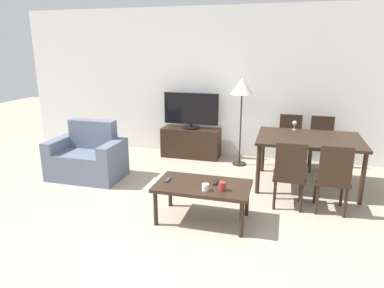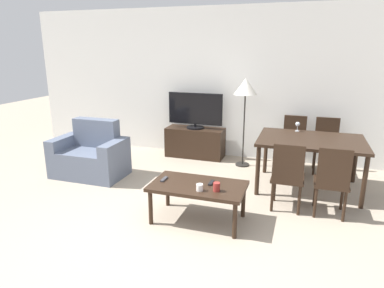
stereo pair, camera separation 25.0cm
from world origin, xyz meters
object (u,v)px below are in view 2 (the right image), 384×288
armchair (91,156)px  tv (195,111)px  dining_chair_near_right (332,179)px  cup_colored_far (217,187)px  wine_glass_left (298,125)px  dining_table (311,144)px  remote_primary (164,179)px  tv_stand (195,142)px  floor_lamp (245,90)px  dining_chair_far_left (294,140)px  cup_white_near (200,187)px  dining_chair_far (326,143)px  remote_secondary (211,183)px  dining_chair_near (288,174)px  coffee_table (198,188)px

armchair → tv: (1.29, 1.45, 0.56)m
dining_chair_near_right → cup_colored_far: size_ratio=8.93×
wine_glass_left → dining_table: bearing=-63.6°
tv → remote_primary: tv is taller
tv_stand → tv: (-0.00, -0.00, 0.60)m
floor_lamp → cup_colored_far: floor_lamp is taller
dining_chair_far_left → wine_glass_left: size_ratio=6.10×
dining_chair_far_left → remote_primary: bearing=-121.8°
cup_white_near → dining_table: bearing=54.0°
dining_table → dining_chair_far: size_ratio=1.64×
remote_secondary → cup_white_near: 0.25m
dining_chair_near → dining_chair_far_left: size_ratio=1.00×
remote_secondary → wine_glass_left: bearing=63.5°
tv_stand → wine_glass_left: size_ratio=7.36×
dining_chair_near → remote_secondary: dining_chair_near is taller
floor_lamp → cup_white_near: bearing=-91.9°
tv_stand → dining_chair_near: dining_chair_near is taller
floor_lamp → dining_table: bearing=-33.0°
coffee_table → dining_table: 1.91m
dining_chair_far_left → remote_secondary: (-0.84, -2.19, -0.02)m
dining_chair_far → dining_chair_near_right: same height
floor_lamp → tv: bearing=166.9°
dining_chair_near → tv: bearing=135.2°
tv → coffee_table: 2.53m
tv → wine_glass_left: tv is taller
tv → wine_glass_left: (1.82, -0.50, -0.03)m
tv → dining_chair_far_left: (1.77, -0.08, -0.39)m
armchair → dining_table: 3.38m
tv_stand → wine_glass_left: wine_glass_left is taller
dining_chair_near → dining_chair_far: bearing=73.1°
tv → dining_chair_far: size_ratio=1.14×
dining_chair_far_left → cup_colored_far: dining_chair_far_left is taller
cup_white_near → wine_glass_left: 2.26m
tv_stand → tv: bearing=-90.0°
dining_chair_far_left → remote_primary: (-1.40, -2.26, -0.02)m
dining_chair_near → coffee_table: bearing=-148.6°
dining_chair_far_left → armchair: bearing=-155.9°
remote_secondary → wine_glass_left: size_ratio=1.03×
tv_stand → coffee_table: tv_stand is taller
coffee_table → tv: bearing=108.7°
armchair → cup_white_near: armchair is taller
coffee_table → floor_lamp: (0.15, 2.13, 0.91)m
cup_colored_far → dining_chair_near_right: bearing=29.9°
tv → remote_primary: 2.41m
coffee_table → dining_chair_far_left: (0.97, 2.27, 0.08)m
dining_chair_near → wine_glass_left: wine_glass_left is taller
wine_glass_left → cup_white_near: bearing=-115.2°
tv → dining_chair_near_right: tv is taller
tv → dining_chair_near: bearing=-44.8°
dining_table → remote_primary: dining_table is taller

